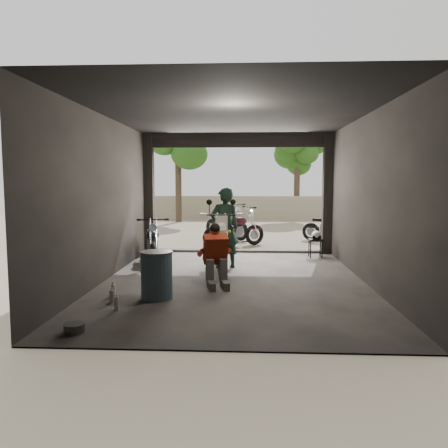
# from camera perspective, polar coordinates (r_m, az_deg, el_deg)

# --- Properties ---
(ground) EXTENTS (80.00, 80.00, 0.00)m
(ground) POSITION_cam_1_polar(r_m,az_deg,el_deg) (8.52, 1.28, -7.58)
(ground) COLOR #7A6D56
(ground) RESTS_ON ground
(garage) EXTENTS (7.00, 7.13, 3.20)m
(garage) POSITION_cam_1_polar(r_m,az_deg,el_deg) (8.87, 1.40, 1.30)
(garage) COLOR #2D2B28
(garage) RESTS_ON ground
(boundary_wall) EXTENTS (18.00, 0.30, 1.20)m
(boundary_wall) POSITION_cam_1_polar(r_m,az_deg,el_deg) (22.33, 2.29, 2.14)
(boundary_wall) COLOR gray
(boundary_wall) RESTS_ON ground
(tree_left) EXTENTS (2.20, 2.20, 5.60)m
(tree_left) POSITION_cam_1_polar(r_m,az_deg,el_deg) (21.14, -6.03, 11.11)
(tree_left) COLOR #382B1E
(tree_left) RESTS_ON ground
(tree_right) EXTENTS (2.20, 2.20, 5.00)m
(tree_right) POSITION_cam_1_polar(r_m,az_deg,el_deg) (22.50, 9.57, 9.63)
(tree_right) COLOR #382B1E
(tree_right) RESTS_ON ground
(main_bike) EXTENTS (1.05, 2.05, 1.31)m
(main_bike) POSITION_cam_1_polar(r_m,az_deg,el_deg) (9.45, -0.59, -2.23)
(main_bike) COLOR beige
(main_bike) RESTS_ON ground
(left_bike) EXTENTS (1.05, 1.74, 1.10)m
(left_bike) POSITION_cam_1_polar(r_m,az_deg,el_deg) (10.56, -9.33, -2.06)
(left_bike) COLOR black
(left_bike) RESTS_ON ground
(outside_bike_a) EXTENTS (1.78, 1.79, 1.21)m
(outside_bike_a) POSITION_cam_1_polar(r_m,az_deg,el_deg) (14.76, 0.26, 0.40)
(outside_bike_a) COLOR black
(outside_bike_a) RESTS_ON ground
(outside_bike_b) EXTENTS (1.90, 1.50, 1.20)m
(outside_bike_b) POSITION_cam_1_polar(r_m,az_deg,el_deg) (12.98, 1.33, -0.35)
(outside_bike_b) COLOR #350C16
(outside_bike_b) RESTS_ON ground
(outside_bike_c) EXTENTS (1.77, 1.31, 1.11)m
(outside_bike_c) POSITION_cam_1_polar(r_m,az_deg,el_deg) (14.41, 13.77, -0.10)
(outside_bike_c) COLOR black
(outside_bike_c) RESTS_ON ground
(rider) EXTENTS (0.76, 0.62, 1.81)m
(rider) POSITION_cam_1_polar(r_m,az_deg,el_deg) (9.66, 0.08, -0.58)
(rider) COLOR black
(rider) RESTS_ON ground
(mechanic) EXTENTS (0.73, 0.89, 1.13)m
(mechanic) POSITION_cam_1_polar(r_m,az_deg,el_deg) (7.95, -0.99, -4.37)
(mechanic) COLOR #B03317
(mechanic) RESTS_ON ground
(stool) EXTENTS (0.34, 0.34, 0.48)m
(stool) POSITION_cam_1_polar(r_m,az_deg,el_deg) (11.31, 11.87, -2.34)
(stool) COLOR black
(stool) RESTS_ON ground
(helmet) EXTENTS (0.27, 0.28, 0.22)m
(helmet) POSITION_cam_1_polar(r_m,az_deg,el_deg) (11.25, 11.95, -1.43)
(helmet) COLOR beige
(helmet) RESTS_ON stool
(oil_drum) EXTENTS (0.65, 0.65, 0.80)m
(oil_drum) POSITION_cam_1_polar(r_m,az_deg,el_deg) (7.28, -8.78, -6.72)
(oil_drum) COLOR #394E60
(oil_drum) RESTS_ON ground
(sign_post) EXTENTS (0.79, 0.08, 2.37)m
(sign_post) POSITION_cam_1_polar(r_m,az_deg,el_deg) (11.07, 17.19, 3.55)
(sign_post) COLOR black
(sign_post) RESTS_ON ground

